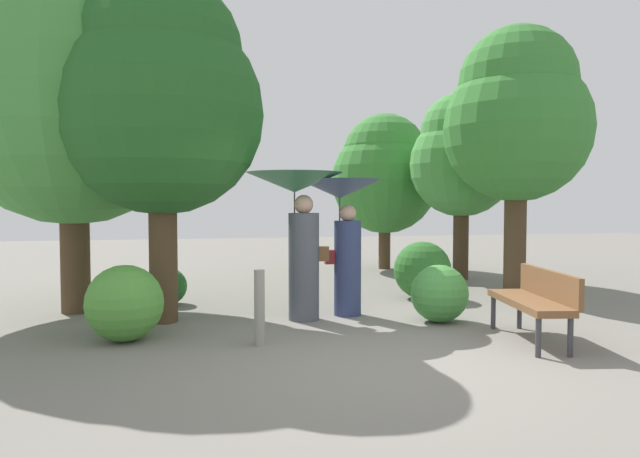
{
  "coord_description": "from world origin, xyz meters",
  "views": [
    {
      "loc": [
        -1.75,
        -5.47,
        1.62
      ],
      "look_at": [
        0.0,
        2.69,
        1.23
      ],
      "focal_mm": 32.04,
      "sensor_mm": 36.0,
      "label": 1
    }
  ],
  "objects": [
    {
      "name": "tree_near_right",
      "position": [
        2.66,
        7.66,
        2.32
      ],
      "size": [
        2.56,
        2.56,
        3.73
      ],
      "color": "#4C3823",
      "rests_on": "ground"
    },
    {
      "name": "park_bench",
      "position": [
        2.06,
        0.42,
        0.51
      ],
      "size": [
        0.73,
        1.56,
        0.83
      ],
      "rotation": [
        0.0,
        0.0,
        -1.74
      ],
      "color": "#38383D",
      "rests_on": "ground"
    },
    {
      "name": "tree_far_back",
      "position": [
        3.85,
        3.84,
        3.16
      ],
      "size": [
        2.61,
        2.61,
        4.75
      ],
      "color": "#4C3823",
      "rests_on": "ground"
    },
    {
      "name": "person_right",
      "position": [
        0.26,
        2.38,
        1.42
      ],
      "size": [
        1.21,
        1.21,
        1.94
      ],
      "rotation": [
        0.0,
        0.0,
        1.45
      ],
      "color": "navy",
      "rests_on": "ground"
    },
    {
      "name": "bush_path_left",
      "position": [
        1.42,
        1.64,
        0.39
      ],
      "size": [
        0.77,
        0.77,
        0.77
      ],
      "primitive_type": "sphere",
      "color": "#428C3D",
      "rests_on": "ground"
    },
    {
      "name": "tree_mid_left",
      "position": [
        -3.51,
        3.41,
        3.34
      ],
      "size": [
        3.58,
        3.58,
        5.32
      ],
      "color": "#4C3823",
      "rests_on": "ground"
    },
    {
      "name": "person_left",
      "position": [
        -0.41,
        2.2,
        1.48
      ],
      "size": [
        1.32,
        1.32,
        2.02
      ],
      "rotation": [
        0.0,
        0.0,
        1.45
      ],
      "color": "#474C56",
      "rests_on": "ground"
    },
    {
      "name": "ground_plane",
      "position": [
        0.0,
        0.0,
        0.0
      ],
      "size": [
        40.0,
        40.0,
        0.0
      ],
      "primitive_type": "plane",
      "color": "slate"
    },
    {
      "name": "bush_far_side",
      "position": [
        1.91,
        3.44,
        0.48
      ],
      "size": [
        0.96,
        0.96,
        0.96
      ],
      "primitive_type": "sphere",
      "color": "#2D6B28",
      "rests_on": "ground"
    },
    {
      "name": "tree_mid_right",
      "position": [
        3.6,
        5.5,
        2.58
      ],
      "size": [
        2.15,
        2.15,
        3.88
      ],
      "color": "#42301E",
      "rests_on": "ground"
    },
    {
      "name": "bush_behind_bench",
      "position": [
        -2.59,
        1.42,
        0.45
      ],
      "size": [
        0.89,
        0.89,
        0.89
      ],
      "primitive_type": "sphere",
      "color": "#4C9338",
      "rests_on": "ground"
    },
    {
      "name": "tree_near_left",
      "position": [
        -2.21,
        2.44,
        3.04
      ],
      "size": [
        2.72,
        2.72,
        4.64
      ],
      "color": "#4C3823",
      "rests_on": "ground"
    },
    {
      "name": "bush_path_right",
      "position": [
        -2.21,
        3.77,
        0.29
      ],
      "size": [
        0.58,
        0.58,
        0.58
      ],
      "primitive_type": "sphere",
      "color": "#235B23",
      "rests_on": "ground"
    },
    {
      "name": "path_marker_post",
      "position": [
        -1.08,
        0.9,
        0.43
      ],
      "size": [
        0.12,
        0.12,
        0.86
      ],
      "primitive_type": "cylinder",
      "color": "gray",
      "rests_on": "ground"
    }
  ]
}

